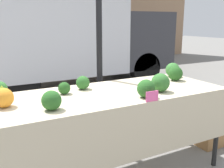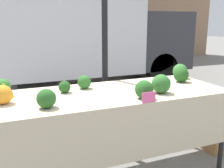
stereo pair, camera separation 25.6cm
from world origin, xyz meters
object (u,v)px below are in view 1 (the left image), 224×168
parked_truck (72,34)px  price_sign (152,96)px  orange_cauliflower (4,98)px  produce_crate (210,133)px

parked_truck → price_sign: parked_truck is taller
parked_truck → orange_cauliflower: 4.49m
parked_truck → price_sign: (-0.88, -4.42, -0.32)m
price_sign → produce_crate: 1.63m
parked_truck → price_sign: 4.52m
orange_cauliflower → produce_crate: bearing=0.8°
parked_truck → produce_crate: parked_truck is taller
orange_cauliflower → produce_crate: 2.62m
parked_truck → produce_crate: bearing=-83.5°
orange_cauliflower → price_sign: size_ratio=1.24×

